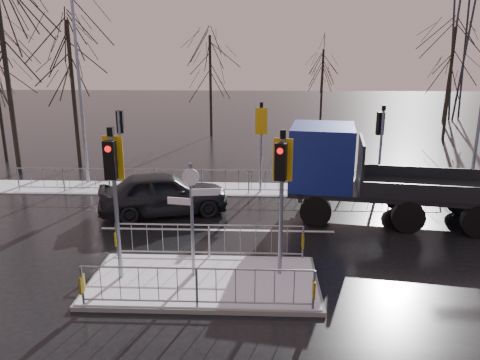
{
  "coord_description": "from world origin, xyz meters",
  "views": [
    {
      "loc": [
        1.4,
        -11.09,
        5.96
      ],
      "look_at": [
        0.8,
        3.76,
        1.8
      ],
      "focal_mm": 35.0,
      "sensor_mm": 36.0,
      "label": 1
    }
  ],
  "objects_px": {
    "car_far_lane": "(164,193)",
    "street_lamp_left": "(81,84)",
    "traffic_island": "(203,270)",
    "flatbed_truck": "(351,170)"
  },
  "relations": [
    {
      "from": "car_far_lane",
      "to": "street_lamp_left",
      "type": "distance_m",
      "value": 7.01
    },
    {
      "from": "car_far_lane",
      "to": "street_lamp_left",
      "type": "relative_size",
      "value": 0.58
    },
    {
      "from": "traffic_island",
      "to": "flatbed_truck",
      "type": "height_order",
      "value": "traffic_island"
    },
    {
      "from": "car_far_lane",
      "to": "flatbed_truck",
      "type": "relative_size",
      "value": 0.63
    },
    {
      "from": "traffic_island",
      "to": "flatbed_truck",
      "type": "xyz_separation_m",
      "value": [
        4.72,
        5.3,
        1.4
      ]
    },
    {
      "from": "street_lamp_left",
      "to": "flatbed_truck",
      "type": "bearing_deg",
      "value": -20.63
    },
    {
      "from": "street_lamp_left",
      "to": "car_far_lane",
      "type": "bearing_deg",
      "value": -43.52
    },
    {
      "from": "traffic_island",
      "to": "flatbed_truck",
      "type": "distance_m",
      "value": 7.23
    },
    {
      "from": "traffic_island",
      "to": "flatbed_truck",
      "type": "relative_size",
      "value": 0.79
    },
    {
      "from": "traffic_island",
      "to": "car_far_lane",
      "type": "height_order",
      "value": "traffic_island"
    }
  ]
}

